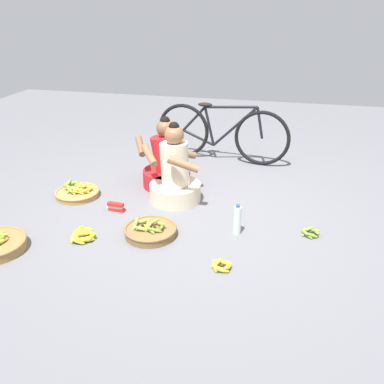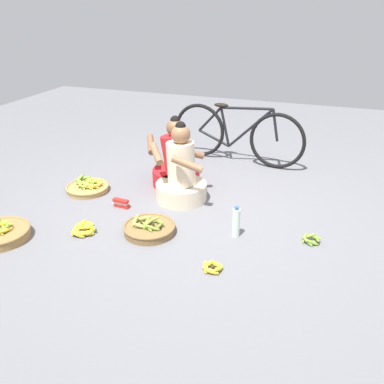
# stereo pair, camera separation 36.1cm
# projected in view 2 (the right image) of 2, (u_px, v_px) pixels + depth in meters

# --- Properties ---
(ground_plane) EXTENTS (10.00, 10.00, 0.00)m
(ground_plane) POSITION_uv_depth(u_px,v_px,m) (199.00, 217.00, 3.94)
(ground_plane) COLOR slate
(vendor_woman_front) EXTENTS (0.66, 0.52, 0.82)m
(vendor_woman_front) POSITION_uv_depth(u_px,v_px,m) (181.00, 176.00, 4.16)
(vendor_woman_front) COLOR beige
(vendor_woman_front) RESTS_ON ground
(vendor_woman_behind) EXTENTS (0.74, 0.52, 0.78)m
(vendor_woman_behind) POSITION_uv_depth(u_px,v_px,m) (176.00, 164.00, 4.51)
(vendor_woman_behind) COLOR red
(vendor_woman_behind) RESTS_ON ground
(bicycle_leaning) EXTENTS (1.70, 0.24, 0.73)m
(bicycle_leaning) POSITION_uv_depth(u_px,v_px,m) (237.00, 134.00, 5.11)
(bicycle_leaning) COLOR black
(bicycle_leaning) RESTS_ON ground
(banana_basket_front_right) EXTENTS (0.46, 0.46, 0.14)m
(banana_basket_front_right) POSITION_uv_depth(u_px,v_px,m) (149.00, 228.00, 3.65)
(banana_basket_front_right) COLOR brown
(banana_basket_front_right) RESTS_ON ground
(banana_basket_near_bicycle) EXTENTS (0.46, 0.46, 0.14)m
(banana_basket_near_bicycle) POSITION_uv_depth(u_px,v_px,m) (88.00, 187.00, 4.45)
(banana_basket_near_bicycle) COLOR #A87F47
(banana_basket_near_bicycle) RESTS_ON ground
(banana_basket_mid_left) EXTENTS (0.50, 0.50, 0.16)m
(banana_basket_mid_left) POSITION_uv_depth(u_px,v_px,m) (0.00, 233.00, 3.56)
(banana_basket_mid_left) COLOR olive
(banana_basket_mid_left) RESTS_ON ground
(loose_bananas_back_right) EXTENTS (0.18, 0.17, 0.08)m
(loose_bananas_back_right) POSITION_uv_depth(u_px,v_px,m) (212.00, 267.00, 3.16)
(loose_bananas_back_right) COLOR yellow
(loose_bananas_back_right) RESTS_ON ground
(loose_bananas_front_center) EXTENTS (0.18, 0.18, 0.08)m
(loose_bananas_front_center) POSITION_uv_depth(u_px,v_px,m) (311.00, 239.00, 3.52)
(loose_bananas_front_center) COLOR olive
(loose_bananas_front_center) RESTS_ON ground
(loose_bananas_front_left) EXTENTS (0.25, 0.28, 0.09)m
(loose_bananas_front_left) POSITION_uv_depth(u_px,v_px,m) (84.00, 229.00, 3.67)
(loose_bananas_front_left) COLOR yellow
(loose_bananas_front_left) RESTS_ON ground
(water_bottle) EXTENTS (0.07, 0.07, 0.29)m
(water_bottle) POSITION_uv_depth(u_px,v_px,m) (236.00, 222.00, 3.57)
(water_bottle) COLOR silver
(water_bottle) RESTS_ON ground
(packet_carton_stack) EXTENTS (0.18, 0.08, 0.09)m
(packet_carton_stack) POSITION_uv_depth(u_px,v_px,m) (121.00, 203.00, 4.10)
(packet_carton_stack) COLOR red
(packet_carton_stack) RESTS_ON ground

